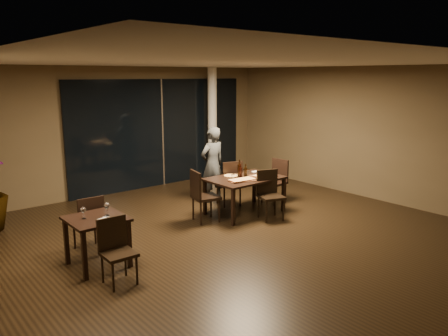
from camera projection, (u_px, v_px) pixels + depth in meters
ground at (233, 234)px, 7.81m from camera, size 8.00×8.00×0.00m
wall_back at (124, 130)px, 10.55m from camera, size 8.00×0.10×3.00m
wall_right at (367, 133)px, 10.03m from camera, size 0.10×8.00×3.00m
ceiling at (234, 61)px, 7.18m from camera, size 8.00×8.00×0.04m
window_panel at (162, 133)px, 11.14m from camera, size 5.00×0.06×2.70m
column at (212, 124)px, 11.75m from camera, size 0.24×0.24×3.00m
main_table at (245, 181)px, 8.90m from camera, size 1.50×1.00×0.75m
side_table at (97, 226)px, 6.41m from camera, size 0.80×0.80×0.75m
chair_main_far at (230, 181)px, 9.42m from camera, size 0.57×0.57×1.00m
chair_main_near at (269, 192)px, 8.60m from camera, size 0.57×0.57×0.96m
chair_main_left at (202, 193)px, 8.37m from camera, size 0.57×0.57×1.02m
chair_main_right at (277, 178)px, 9.71m from camera, size 0.47×0.47×0.97m
chair_side_far at (89, 221)px, 6.97m from camera, size 0.44×0.44×0.92m
chair_side_near at (116, 247)px, 5.93m from camera, size 0.43×0.43×0.90m
diner at (212, 165)px, 9.70m from camera, size 0.58×0.39×1.68m
pizza_board_left at (242, 181)px, 8.59m from camera, size 0.58×0.41×0.01m
pizza_board_right at (263, 176)px, 9.00m from camera, size 0.63×0.46×0.01m
oblong_pizza_left at (242, 180)px, 8.58m from camera, size 0.51×0.28×0.02m
oblong_pizza_right at (263, 175)px, 9.00m from camera, size 0.50×0.32×0.02m
round_pizza at (231, 176)px, 8.99m from camera, size 0.29×0.29×0.01m
bottle_a at (240, 170)px, 8.89m from camera, size 0.06×0.06×0.28m
bottle_b at (246, 171)px, 8.90m from camera, size 0.06×0.06×0.27m
bottle_c at (239, 168)px, 8.93m from camera, size 0.08×0.08×0.35m
tumbler_left at (233, 176)px, 8.80m from camera, size 0.07×0.07×0.08m
tumbler_right at (247, 173)px, 9.10m from camera, size 0.07×0.07×0.08m
napkin_near at (266, 174)px, 9.12m from camera, size 0.20×0.15×0.01m
napkin_far at (256, 172)px, 9.40m from camera, size 0.18×0.10×0.01m
wine_glass_a at (84, 213)px, 6.32m from camera, size 0.07×0.07×0.17m
wine_glass_b at (107, 209)px, 6.46m from camera, size 0.08×0.08×0.19m
side_napkin at (105, 219)px, 6.30m from camera, size 0.20×0.15×0.01m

